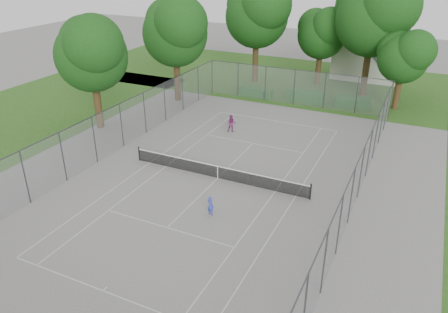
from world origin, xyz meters
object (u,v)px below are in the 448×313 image
at_px(tennis_net, 218,172).
at_px(house, 370,45).
at_px(girl_player, 211,206).
at_px(woman_player, 231,124).

bearing_deg(tennis_net, house, 80.88).
relative_size(tennis_net, house, 1.37).
relative_size(house, girl_player, 7.63).
bearing_deg(girl_player, house, -75.80).
distance_m(tennis_net, house, 31.09).
bearing_deg(tennis_net, woman_player, 108.09).
xyz_separation_m(girl_player, woman_player, (-4.17, 12.05, 0.13)).
xyz_separation_m(house, girl_player, (-3.30, -34.70, -3.17)).
bearing_deg(house, tennis_net, -99.12).
relative_size(tennis_net, woman_player, 8.57).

